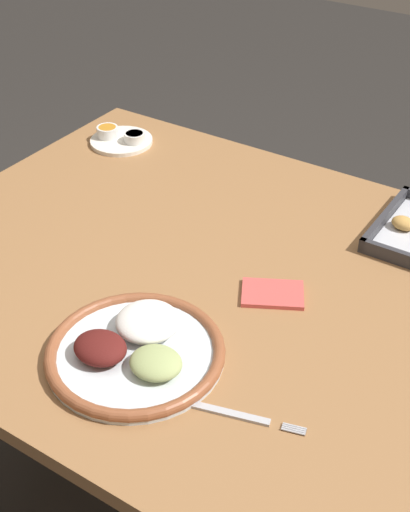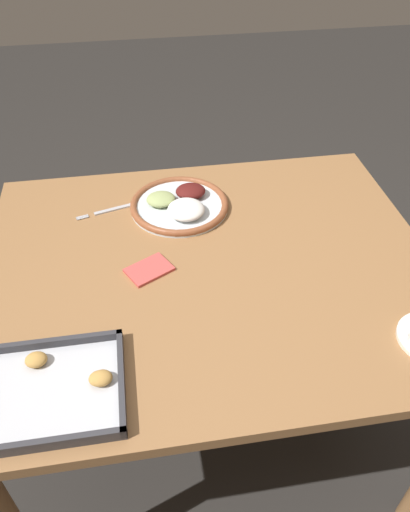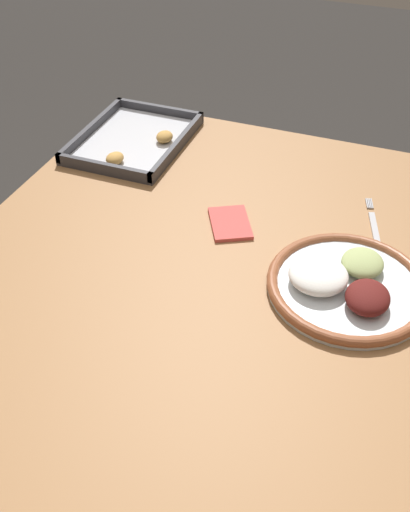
% 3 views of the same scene
% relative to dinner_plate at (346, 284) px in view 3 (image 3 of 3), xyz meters
% --- Properties ---
extents(ground_plane, '(8.00, 8.00, 0.00)m').
position_rel_dinner_plate_xyz_m(ground_plane, '(-0.05, 0.25, -0.73)').
color(ground_plane, '#282623').
extents(dining_table, '(1.16, 0.95, 0.71)m').
position_rel_dinner_plate_xyz_m(dining_table, '(-0.05, 0.25, -0.11)').
color(dining_table, olive).
rests_on(dining_table, ground_plane).
extents(dinner_plate, '(0.29, 0.29, 0.05)m').
position_rel_dinner_plate_xyz_m(dinner_plate, '(0.00, 0.00, 0.00)').
color(dinner_plate, silver).
rests_on(dinner_plate, dining_table).
extents(fork, '(0.22, 0.07, 0.00)m').
position_rel_dinner_plate_xyz_m(fork, '(0.18, -0.03, -0.01)').
color(fork, '#B2B2B7').
rests_on(fork, dining_table).
extents(baking_tray, '(0.32, 0.24, 0.03)m').
position_rel_dinner_plate_xyz_m(baking_tray, '(0.33, 0.58, -0.00)').
color(baking_tray, '#333338').
rests_on(baking_tray, dining_table).
extents(napkin, '(0.13, 0.12, 0.01)m').
position_rel_dinner_plate_xyz_m(napkin, '(0.11, 0.25, -0.01)').
color(napkin, '#CC4C47').
rests_on(napkin, dining_table).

